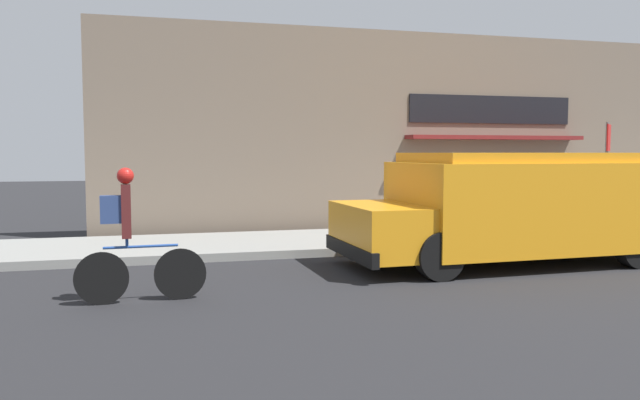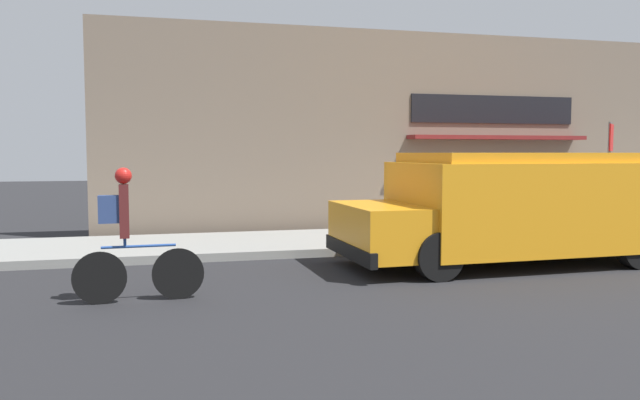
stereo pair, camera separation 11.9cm
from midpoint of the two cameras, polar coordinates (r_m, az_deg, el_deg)
name	(u,v)px [view 1 (the left image)]	position (r m, az deg, el deg)	size (l,w,h in m)	color
ground_plane	(498,249)	(13.21, 15.72, -4.37)	(70.00, 70.00, 0.00)	#232326
sidewalk	(463,236)	(14.49, 12.71, -3.24)	(28.00, 2.98, 0.16)	gray
storefront	(430,132)	(16.10, 9.84, 6.13)	(16.40, 0.73, 4.96)	#756656
school_bus	(521,205)	(11.63, 17.62, -0.40)	(6.09, 2.85, 1.97)	orange
cyclist	(131,239)	(8.52, -17.26, -3.39)	(1.69, 0.22, 1.78)	black
stop_sign_post	(607,159)	(15.45, 24.57, 3.43)	(0.45, 0.45, 2.49)	slate
trash_bin	(545,211)	(15.43, 19.68, -1.00)	(0.55, 0.55, 0.88)	slate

